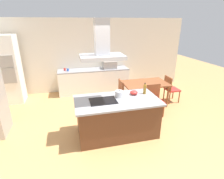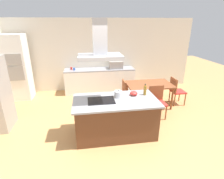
% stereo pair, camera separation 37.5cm
% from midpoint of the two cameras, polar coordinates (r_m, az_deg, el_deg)
% --- Properties ---
extents(ground, '(16.00, 16.00, 0.00)m').
position_cam_midpoint_polar(ground, '(5.75, 0.37, -5.44)').
color(ground, tan).
extents(wall_back, '(7.20, 0.10, 2.70)m').
position_cam_midpoint_polar(wall_back, '(6.99, -1.94, 11.00)').
color(wall_back, beige).
rests_on(wall_back, ground).
extents(kitchen_island, '(1.93, 1.04, 0.90)m').
position_cam_midpoint_polar(kitchen_island, '(4.24, 3.67, -8.87)').
color(kitchen_island, '#59331E').
rests_on(kitchen_island, ground).
extents(cooktop, '(0.60, 0.44, 0.01)m').
position_cam_midpoint_polar(cooktop, '(3.98, -0.81, -3.59)').
color(cooktop, black).
rests_on(cooktop, kitchen_island).
extents(tea_kettle, '(0.24, 0.19, 0.18)m').
position_cam_midpoint_polar(tea_kettle, '(4.16, 4.62, -1.52)').
color(tea_kettle, silver).
rests_on(tea_kettle, kitchen_island).
extents(olive_oil_bottle, '(0.07, 0.07, 0.28)m').
position_cam_midpoint_polar(olive_oil_bottle, '(4.36, 13.01, -0.29)').
color(olive_oil_bottle, olive).
rests_on(olive_oil_bottle, kitchen_island).
extents(mixing_bowl, '(0.19, 0.19, 0.10)m').
position_cam_midpoint_polar(mixing_bowl, '(4.31, 9.48, -1.25)').
color(mixing_bowl, red).
rests_on(mixing_bowl, kitchen_island).
extents(back_counter, '(2.62, 0.62, 0.90)m').
position_cam_midpoint_polar(back_counter, '(6.84, -2.35, 2.99)').
color(back_counter, white).
rests_on(back_counter, ground).
extents(countertop_microwave, '(0.50, 0.38, 0.28)m').
position_cam_midpoint_polar(countertop_microwave, '(6.78, 2.82, 7.99)').
color(countertop_microwave, '#9E9993').
rests_on(countertop_microwave, back_counter).
extents(coffee_mug_red, '(0.08, 0.08, 0.09)m').
position_cam_midpoint_polar(coffee_mug_red, '(6.73, -11.41, 6.68)').
color(coffee_mug_red, red).
rests_on(coffee_mug_red, back_counter).
extents(coffee_mug_blue, '(0.08, 0.08, 0.09)m').
position_cam_midpoint_polar(coffee_mug_blue, '(6.62, -10.51, 6.51)').
color(coffee_mug_blue, '#2D56B2').
rests_on(coffee_mug_blue, back_counter).
extents(wall_oven_stack, '(0.70, 0.66, 2.20)m').
position_cam_midpoint_polar(wall_oven_stack, '(6.73, -26.70, 6.21)').
color(wall_oven_stack, white).
rests_on(wall_oven_stack, ground).
extents(dining_table, '(1.40, 0.90, 0.75)m').
position_cam_midpoint_polar(dining_table, '(5.71, 13.76, 0.98)').
color(dining_table, brown).
rests_on(dining_table, ground).
extents(chair_at_right_end, '(0.42, 0.42, 0.89)m').
position_cam_midpoint_polar(chair_at_right_end, '(6.16, 21.53, -0.00)').
color(chair_at_right_end, red).
rests_on(chair_at_right_end, ground).
extents(chair_facing_island, '(0.42, 0.42, 0.89)m').
position_cam_midpoint_polar(chair_facing_island, '(5.20, 16.32, -3.15)').
color(chair_facing_island, red).
rests_on(chair_facing_island, ground).
extents(chair_at_left_end, '(0.42, 0.42, 0.89)m').
position_cam_midpoint_polar(chair_at_left_end, '(5.49, 4.74, -1.06)').
color(chair_at_left_end, red).
rests_on(chair_at_left_end, ground).
extents(range_hood, '(0.90, 0.55, 0.78)m').
position_cam_midpoint_polar(range_hood, '(3.65, -0.91, 13.74)').
color(range_hood, '#ADADB2').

